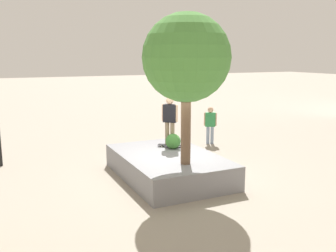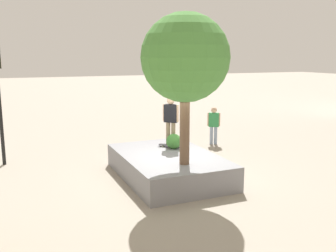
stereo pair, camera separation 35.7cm
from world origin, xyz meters
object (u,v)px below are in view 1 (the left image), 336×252
(plaza_tree, at_px, (186,58))
(skateboard, at_px, (170,145))
(planter_ledge, at_px, (168,166))
(passerby_with_bag, at_px, (210,123))
(skateboarder, at_px, (170,117))

(plaza_tree, distance_m, skateboard, 3.55)
(plaza_tree, bearing_deg, skateboard, -12.59)
(planter_ledge, bearing_deg, skateboard, -28.42)
(skateboard, distance_m, passerby_with_bag, 3.97)
(planter_ledge, distance_m, passerby_with_bag, 4.93)
(planter_ledge, distance_m, plaza_tree, 3.51)
(skateboard, bearing_deg, plaza_tree, 167.41)
(plaza_tree, relative_size, skateboard, 5.39)
(plaza_tree, bearing_deg, skateboarder, -12.59)
(planter_ledge, relative_size, plaza_tree, 1.01)
(planter_ledge, xyz_separation_m, passerby_with_bag, (3.35, -3.57, 0.56))
(skateboarder, height_order, passerby_with_bag, skateboarder)
(planter_ledge, relative_size, skateboarder, 2.60)
(skateboarder, distance_m, passerby_with_bag, 4.05)
(passerby_with_bag, bearing_deg, skateboarder, 128.76)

